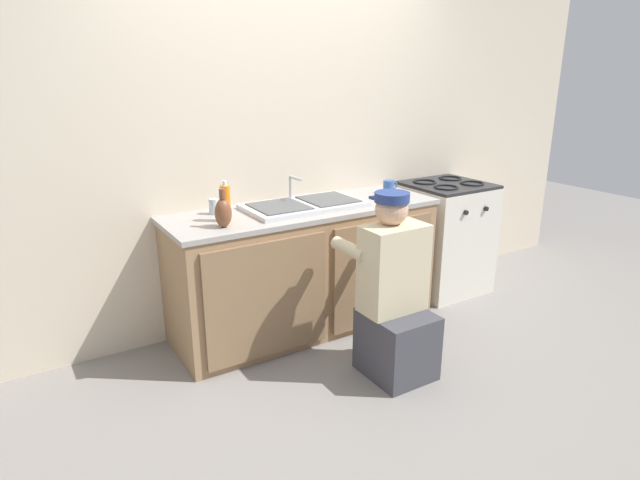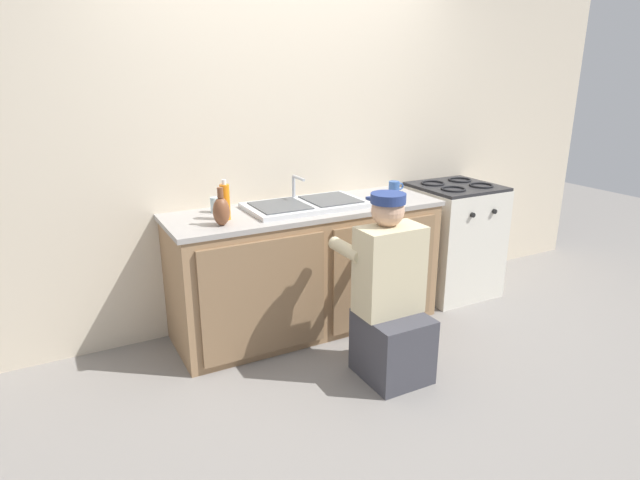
{
  "view_description": "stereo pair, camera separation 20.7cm",
  "coord_description": "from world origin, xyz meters",
  "px_view_note": "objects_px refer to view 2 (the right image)",
  "views": [
    {
      "loc": [
        -1.74,
        -2.72,
        1.77
      ],
      "look_at": [
        0.0,
        0.1,
        0.7
      ],
      "focal_mm": 30.0,
      "sensor_mm": 36.0,
      "label": 1
    },
    {
      "loc": [
        -1.56,
        -2.82,
        1.77
      ],
      "look_at": [
        0.0,
        0.1,
        0.7
      ],
      "focal_mm": 30.0,
      "sensor_mm": 36.0,
      "label": 2
    }
  ],
  "objects_px": {
    "soap_bottle_orange": "(225,202)",
    "sink_double_basin": "(306,204)",
    "coffee_mug": "(394,188)",
    "vase_decorative": "(221,211)",
    "water_glass": "(215,205)",
    "plumber_person": "(390,303)",
    "stove_range": "(452,239)"
  },
  "relations": [
    {
      "from": "stove_range",
      "to": "coffee_mug",
      "type": "relative_size",
      "value": 7.22
    },
    {
      "from": "soap_bottle_orange",
      "to": "water_glass",
      "type": "height_order",
      "value": "soap_bottle_orange"
    },
    {
      "from": "soap_bottle_orange",
      "to": "coffee_mug",
      "type": "distance_m",
      "value": 1.34
    },
    {
      "from": "plumber_person",
      "to": "coffee_mug",
      "type": "distance_m",
      "value": 1.14
    },
    {
      "from": "soap_bottle_orange",
      "to": "sink_double_basin",
      "type": "bearing_deg",
      "value": 3.97
    },
    {
      "from": "stove_range",
      "to": "vase_decorative",
      "type": "xyz_separation_m",
      "value": [
        -1.96,
        -0.15,
        0.52
      ]
    },
    {
      "from": "coffee_mug",
      "to": "vase_decorative",
      "type": "distance_m",
      "value": 1.41
    },
    {
      "from": "sink_double_basin",
      "to": "plumber_person",
      "type": "distance_m",
      "value": 0.92
    },
    {
      "from": "sink_double_basin",
      "to": "water_glass",
      "type": "relative_size",
      "value": 8.0
    },
    {
      "from": "coffee_mug",
      "to": "vase_decorative",
      "type": "bearing_deg",
      "value": -171.75
    },
    {
      "from": "plumber_person",
      "to": "vase_decorative",
      "type": "distance_m",
      "value": 1.13
    },
    {
      "from": "stove_range",
      "to": "water_glass",
      "type": "xyz_separation_m",
      "value": [
        -1.9,
        0.16,
        0.48
      ]
    },
    {
      "from": "coffee_mug",
      "to": "soap_bottle_orange",
      "type": "bearing_deg",
      "value": -176.28
    },
    {
      "from": "sink_double_basin",
      "to": "coffee_mug",
      "type": "xyz_separation_m",
      "value": [
        0.76,
        0.05,
        0.03
      ]
    },
    {
      "from": "plumber_person",
      "to": "coffee_mug",
      "type": "relative_size",
      "value": 8.76
    },
    {
      "from": "water_glass",
      "to": "vase_decorative",
      "type": "bearing_deg",
      "value": -100.56
    },
    {
      "from": "sink_double_basin",
      "to": "vase_decorative",
      "type": "distance_m",
      "value": 0.66
    },
    {
      "from": "stove_range",
      "to": "water_glass",
      "type": "height_order",
      "value": "water_glass"
    },
    {
      "from": "water_glass",
      "to": "vase_decorative",
      "type": "xyz_separation_m",
      "value": [
        -0.06,
        -0.31,
        0.04
      ]
    },
    {
      "from": "coffee_mug",
      "to": "water_glass",
      "type": "height_order",
      "value": "water_glass"
    },
    {
      "from": "sink_double_basin",
      "to": "plumber_person",
      "type": "relative_size",
      "value": 0.72
    },
    {
      "from": "stove_range",
      "to": "water_glass",
      "type": "distance_m",
      "value": 1.97
    },
    {
      "from": "soap_bottle_orange",
      "to": "vase_decorative",
      "type": "bearing_deg",
      "value": -118.79
    },
    {
      "from": "plumber_person",
      "to": "stove_range",
      "type": "bearing_deg",
      "value": 34.09
    },
    {
      "from": "stove_range",
      "to": "plumber_person",
      "type": "height_order",
      "value": "plumber_person"
    },
    {
      "from": "soap_bottle_orange",
      "to": "water_glass",
      "type": "relative_size",
      "value": 2.5
    },
    {
      "from": "soap_bottle_orange",
      "to": "coffee_mug",
      "type": "relative_size",
      "value": 1.98
    },
    {
      "from": "sink_double_basin",
      "to": "soap_bottle_orange",
      "type": "xyz_separation_m",
      "value": [
        -0.57,
        -0.04,
        0.09
      ]
    },
    {
      "from": "plumber_person",
      "to": "water_glass",
      "type": "relative_size",
      "value": 11.04
    },
    {
      "from": "soap_bottle_orange",
      "to": "coffee_mug",
      "type": "bearing_deg",
      "value": 3.72
    },
    {
      "from": "soap_bottle_orange",
      "to": "coffee_mug",
      "type": "height_order",
      "value": "soap_bottle_orange"
    },
    {
      "from": "sink_double_basin",
      "to": "water_glass",
      "type": "bearing_deg",
      "value": 164.94
    }
  ]
}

